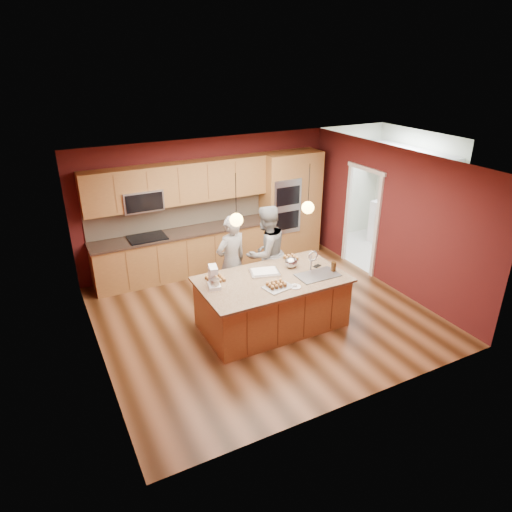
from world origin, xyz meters
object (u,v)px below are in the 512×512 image
person_left (231,262)px  mixing_bowl (291,262)px  stand_mixer (214,278)px  island (273,301)px  person_right (266,253)px

person_left → mixing_bowl: size_ratio=7.69×
stand_mixer → mixing_bowl: size_ratio=1.58×
island → mixing_bowl: island is taller
person_right → person_left: bearing=-14.7°
mixing_bowl → island: bearing=-154.2°
island → stand_mixer: island is taller
island → person_right: person_right is taller
person_left → stand_mixer: size_ratio=4.88×
stand_mixer → mixing_bowl: stand_mixer is taller
island → person_left: person_left is taller
stand_mixer → person_right: bearing=43.0°
person_left → mixing_bowl: 1.07m
person_right → mixing_bowl: 0.71m
person_left → person_right: (0.69, 0.00, 0.03)m
person_right → mixing_bowl: (0.11, -0.70, 0.08)m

